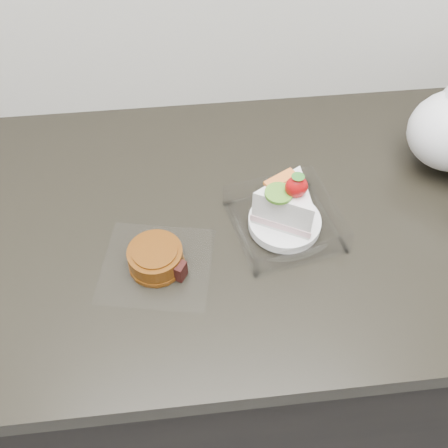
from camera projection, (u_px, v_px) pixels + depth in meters
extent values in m
cube|color=black|center=(227.00, 339.00, 1.22)|extent=(2.00, 0.60, 0.86)
cube|color=black|center=(228.00, 222.00, 0.87)|extent=(2.04, 0.64, 0.04)
cube|color=white|center=(284.00, 226.00, 0.84)|extent=(0.19, 0.19, 0.00)
cylinder|color=white|center=(284.00, 222.00, 0.83)|extent=(0.12, 0.12, 0.02)
ellipsoid|color=red|center=(296.00, 187.00, 0.75)|extent=(0.04, 0.03, 0.04)
cone|color=#2D7223|center=(298.00, 179.00, 0.74)|extent=(0.02, 0.02, 0.01)
cylinder|color=#569E2E|center=(279.00, 193.00, 0.76)|extent=(0.04, 0.04, 0.01)
cube|color=orange|center=(281.00, 179.00, 0.78)|extent=(0.06, 0.04, 0.01)
cube|color=white|center=(157.00, 265.00, 0.79)|extent=(0.20, 0.19, 0.00)
cylinder|color=#6A380C|center=(156.00, 258.00, 0.77)|extent=(0.09, 0.09, 0.04)
cylinder|color=#6A380C|center=(157.00, 263.00, 0.78)|extent=(0.09, 0.09, 0.01)
cylinder|color=#6A380C|center=(154.00, 250.00, 0.76)|extent=(0.07, 0.07, 0.00)
cube|color=black|center=(178.00, 270.00, 0.76)|extent=(0.03, 0.03, 0.03)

